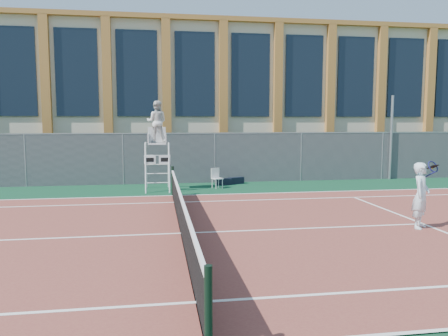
{
  "coord_description": "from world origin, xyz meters",
  "views": [
    {
      "loc": [
        -0.56,
        -10.41,
        2.74
      ],
      "look_at": [
        1.51,
        3.0,
        1.29
      ],
      "focal_mm": 35.0,
      "sensor_mm": 36.0,
      "label": 1
    }
  ],
  "objects": [
    {
      "name": "ground",
      "position": [
        0.0,
        0.0,
        0.0
      ],
      "size": [
        120.0,
        120.0,
        0.0
      ],
      "primitive_type": "plane",
      "color": "#233814"
    },
    {
      "name": "apron",
      "position": [
        0.0,
        1.0,
        0.01
      ],
      "size": [
        36.0,
        20.0,
        0.01
      ],
      "primitive_type": "cube",
      "color": "#0D3D27",
      "rests_on": "ground"
    },
    {
      "name": "tennis_court",
      "position": [
        0.0,
        0.0,
        0.02
      ],
      "size": [
        23.77,
        10.97,
        0.02
      ],
      "primitive_type": "cube",
      "color": "brown",
      "rests_on": "apron"
    },
    {
      "name": "tennis_net",
      "position": [
        0.0,
        0.0,
        0.54
      ],
      "size": [
        0.1,
        11.3,
        1.1
      ],
      "color": "black",
      "rests_on": "ground"
    },
    {
      "name": "fence",
      "position": [
        0.0,
        8.8,
        1.1
      ],
      "size": [
        40.0,
        0.06,
        2.2
      ],
      "primitive_type": null,
      "color": "#595E60",
      "rests_on": "ground"
    },
    {
      "name": "hedge",
      "position": [
        0.0,
        10.0,
        1.1
      ],
      "size": [
        40.0,
        1.4,
        2.2
      ],
      "primitive_type": "cube",
      "color": "black",
      "rests_on": "ground"
    },
    {
      "name": "building",
      "position": [
        0.0,
        17.95,
        4.15
      ],
      "size": [
        45.0,
        10.6,
        8.22
      ],
      "color": "beige",
      "rests_on": "ground"
    },
    {
      "name": "steel_pole",
      "position": [
        10.36,
        8.7,
        1.97
      ],
      "size": [
        0.12,
        0.12,
        3.94
      ],
      "primitive_type": "cylinder",
      "color": "#9EA0A5",
      "rests_on": "ground"
    },
    {
      "name": "umpire_chair",
      "position": [
        -0.54,
        7.05,
        2.62
      ],
      "size": [
        1.0,
        1.54,
        3.59
      ],
      "color": "white",
      "rests_on": "ground"
    },
    {
      "name": "plastic_chair",
      "position": [
        1.84,
        7.21,
        0.49
      ],
      "size": [
        0.5,
        0.5,
        0.82
      ],
      "color": "silver",
      "rests_on": "apron"
    },
    {
      "name": "sports_bag_near",
      "position": [
        2.86,
        8.24,
        0.16
      ],
      "size": [
        0.74,
        0.51,
        0.29
      ],
      "primitive_type": "cube",
      "rotation": [
        0.0,
        0.0,
        0.38
      ],
      "color": "black",
      "rests_on": "apron"
    },
    {
      "name": "sports_bag_far",
      "position": [
        2.26,
        8.04,
        0.14
      ],
      "size": [
        0.68,
        0.35,
        0.26
      ],
      "primitive_type": "cube",
      "rotation": [
        0.0,
        0.0,
        0.1
      ],
      "color": "black",
      "rests_on": "apron"
    },
    {
      "name": "tennis_player",
      "position": [
        6.05,
        -0.39,
        0.88
      ],
      "size": [
        0.99,
        0.8,
        1.7
      ],
      "color": "white",
      "rests_on": "tennis_court"
    }
  ]
}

